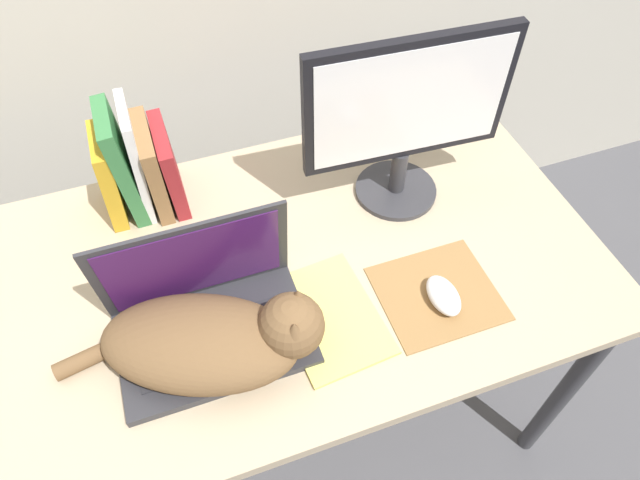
{
  "coord_description": "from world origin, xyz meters",
  "views": [
    {
      "loc": [
        -0.11,
        -0.31,
        1.7
      ],
      "look_at": [
        0.12,
        0.34,
        0.85
      ],
      "focal_mm": 32.0,
      "sensor_mm": 36.0,
      "label": 1
    }
  ],
  "objects": [
    {
      "name": "mousepad",
      "position": [
        0.32,
        0.21,
        0.75
      ],
      "size": [
        0.23,
        0.21,
        0.0
      ],
      "color": "olive",
      "rests_on": "desk"
    },
    {
      "name": "computer_mouse",
      "position": [
        0.32,
        0.19,
        0.77
      ],
      "size": [
        0.06,
        0.1,
        0.03
      ],
      "color": "silver",
      "rests_on": "mousepad"
    },
    {
      "name": "desk",
      "position": [
        0.0,
        0.38,
        0.67
      ],
      "size": [
        1.43,
        0.75,
        0.75
      ],
      "color": "tan",
      "rests_on": "ground_plane"
    },
    {
      "name": "laptop",
      "position": [
        -0.12,
        0.28,
        0.79
      ],
      "size": [
        0.35,
        0.23,
        0.24
      ],
      "color": "#2D2D33",
      "rests_on": "desk"
    },
    {
      "name": "notepad",
      "position": [
        0.1,
        0.23,
        0.75
      ],
      "size": [
        0.2,
        0.27,
        0.01
      ],
      "color": "#E5DB6B",
      "rests_on": "desk"
    },
    {
      "name": "cat",
      "position": [
        -0.12,
        0.22,
        0.81
      ],
      "size": [
        0.48,
        0.32,
        0.15
      ],
      "color": "brown",
      "rests_on": "desk"
    },
    {
      "name": "book_row",
      "position": [
        -0.18,
        0.65,
        0.86
      ],
      "size": [
        0.17,
        0.17,
        0.26
      ],
      "color": "gold",
      "rests_on": "desk"
    },
    {
      "name": "external_monitor",
      "position": [
        0.36,
        0.49,
        0.96
      ],
      "size": [
        0.43,
        0.19,
        0.39
      ],
      "color": "#333338",
      "rests_on": "desk"
    }
  ]
}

